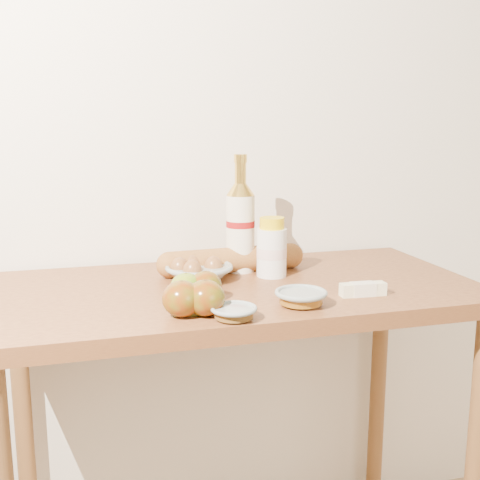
{
  "coord_description": "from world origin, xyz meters",
  "views": [
    {
      "loc": [
        -0.38,
        -0.22,
        1.3
      ],
      "look_at": [
        0.0,
        1.15,
        1.02
      ],
      "focal_mm": 45.0,
      "sensor_mm": 36.0,
      "label": 1
    }
  ],
  "objects_px": {
    "cream_bottle": "(272,249)",
    "egg_bowl": "(198,270)",
    "table": "(237,332)",
    "baguette": "(232,260)",
    "bourbon_bottle": "(240,224)"
  },
  "relations": [
    {
      "from": "table",
      "to": "bourbon_bottle",
      "type": "relative_size",
      "value": 3.79
    },
    {
      "from": "table",
      "to": "baguette",
      "type": "xyz_separation_m",
      "value": [
        0.02,
        0.12,
        0.16
      ]
    },
    {
      "from": "bourbon_bottle",
      "to": "egg_bowl",
      "type": "height_order",
      "value": "bourbon_bottle"
    },
    {
      "from": "egg_bowl",
      "to": "baguette",
      "type": "distance_m",
      "value": 0.12
    },
    {
      "from": "cream_bottle",
      "to": "egg_bowl",
      "type": "height_order",
      "value": "cream_bottle"
    },
    {
      "from": "cream_bottle",
      "to": "baguette",
      "type": "height_order",
      "value": "cream_bottle"
    },
    {
      "from": "table",
      "to": "egg_bowl",
      "type": "xyz_separation_m",
      "value": [
        -0.08,
        0.07,
        0.15
      ]
    },
    {
      "from": "table",
      "to": "baguette",
      "type": "height_order",
      "value": "baguette"
    },
    {
      "from": "bourbon_bottle",
      "to": "cream_bottle",
      "type": "xyz_separation_m",
      "value": [
        0.06,
        -0.07,
        -0.06
      ]
    },
    {
      "from": "bourbon_bottle",
      "to": "egg_bowl",
      "type": "relative_size",
      "value": 1.38
    },
    {
      "from": "table",
      "to": "egg_bowl",
      "type": "bearing_deg",
      "value": 138.77
    },
    {
      "from": "bourbon_bottle",
      "to": "egg_bowl",
      "type": "distance_m",
      "value": 0.18
    },
    {
      "from": "egg_bowl",
      "to": "cream_bottle",
      "type": "bearing_deg",
      "value": -3.8
    },
    {
      "from": "bourbon_bottle",
      "to": "table",
      "type": "bearing_deg",
      "value": -122.76
    },
    {
      "from": "table",
      "to": "bourbon_bottle",
      "type": "xyz_separation_m",
      "value": [
        0.05,
        0.13,
        0.25
      ]
    }
  ]
}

